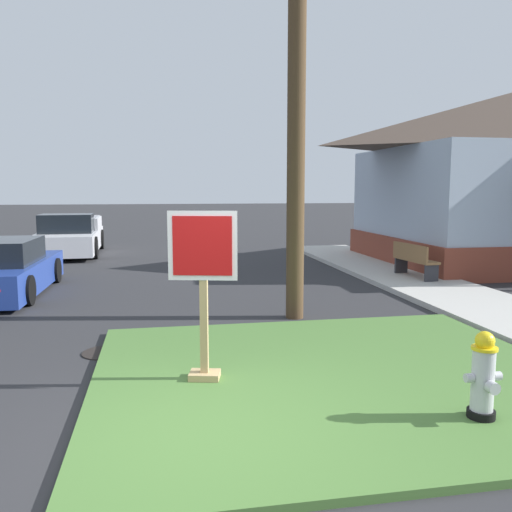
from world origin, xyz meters
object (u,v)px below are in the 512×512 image
Objects in this scene: manhole_cover at (107,352)px; street_bench at (414,259)px; fire_hydrant at (483,377)px; parked_sedan_blue at (3,270)px; pickup_truck_white at (70,237)px; utility_pole at (297,29)px; stop_sign at (203,297)px.

manhole_cover is 0.44× the size of street_bench.
street_bench reaches higher than manhole_cover.
parked_sedan_blue reaches higher than fire_hydrant.
fire_hydrant is at bearing -50.62° from parked_sedan_blue.
manhole_cover is 0.13× the size of pickup_truck_white.
manhole_cover is at bearing 141.23° from fire_hydrant.
utility_pole reaches higher than pickup_truck_white.
manhole_cover is at bearing -79.10° from pickup_truck_white.
utility_pole reaches higher than fire_hydrant.
utility_pole is at bearing -62.50° from pickup_truck_white.
street_bench is (5.85, 6.24, -0.50)m from stop_sign.
stop_sign reaches higher than parked_sedan_blue.
utility_pole is at bearing 26.14° from manhole_cover.
utility_pole is at bearing 98.46° from fire_hydrant.
parked_sedan_blue is (-6.54, 7.97, 0.05)m from fire_hydrant.
utility_pole is at bearing -29.29° from parked_sedan_blue.
stop_sign reaches higher than pickup_truck_white.
manhole_cover is 8.55m from street_bench.
utility_pole reaches higher than parked_sedan_blue.
manhole_cover is 5.55m from parked_sedan_blue.
manhole_cover is (-1.27, 1.53, -1.08)m from stop_sign.
stop_sign is 1.27× the size of street_bench.
pickup_truck_white is 0.54× the size of utility_pole.
street_bench is (9.47, -7.52, -0.03)m from pickup_truck_white.
pickup_truck_white reaches higher than manhole_cover.
fire_hydrant is 10.31m from parked_sedan_blue.
stop_sign is 5.40m from utility_pole.
manhole_cover is at bearing 129.69° from stop_sign.
fire_hydrant is 8.47m from street_bench.
parked_sedan_blue is 7.39m from pickup_truck_white.
utility_pole is (3.19, 1.57, 5.06)m from manhole_cover.
parked_sedan_blue is at bearing 129.38° from fire_hydrant.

